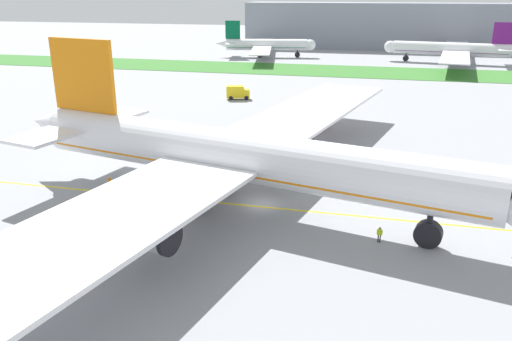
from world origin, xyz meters
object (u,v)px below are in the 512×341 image
at_px(service_truck_fuel_bowser, 307,120).
at_px(service_truck_baggage_loader, 80,99).
at_px(airliner_foreground, 234,156).
at_px(ground_crew_wingwalker_port, 380,233).
at_px(service_truck_catering_van, 238,92).
at_px(ground_crew_wingwalker_starboard, 110,181).
at_px(parked_airliner_far_centre, 453,49).
at_px(parked_airliner_far_left, 265,45).

bearing_deg(service_truck_fuel_bowser, service_truck_baggage_loader, 171.31).
relative_size(airliner_foreground, ground_crew_wingwalker_port, 62.52).
relative_size(airliner_foreground, service_truck_fuel_bowser, 19.79).
xyz_separation_m(service_truck_fuel_bowser, service_truck_catering_van, (-18.56, 21.47, 0.17)).
height_order(ground_crew_wingwalker_port, ground_crew_wingwalker_starboard, ground_crew_wingwalker_starboard).
xyz_separation_m(ground_crew_wingwalker_port, service_truck_fuel_bowser, (-12.85, 41.42, 0.47)).
relative_size(service_truck_catering_van, parked_airliner_far_centre, 0.08).
xyz_separation_m(ground_crew_wingwalker_starboard, service_truck_baggage_loader, (-29.68, 42.20, 0.39)).
bearing_deg(airliner_foreground, service_truck_fuel_bowser, 85.43).
relative_size(service_truck_baggage_loader, parked_airliner_far_left, 0.09).
distance_m(ground_crew_wingwalker_starboard, service_truck_fuel_bowser, 39.68).
height_order(parked_airliner_far_left, parked_airliner_far_centre, parked_airliner_far_centre).
relative_size(airliner_foreground, parked_airliner_far_left, 1.76).
height_order(service_truck_fuel_bowser, service_truck_catering_van, service_truck_catering_van).
bearing_deg(service_truck_baggage_loader, service_truck_catering_van, 24.77).
bearing_deg(ground_crew_wingwalker_port, ground_crew_wingwalker_starboard, 168.21).
xyz_separation_m(service_truck_fuel_bowser, parked_airliner_far_left, (-28.89, 96.55, 2.86)).
relative_size(ground_crew_wingwalker_port, parked_airliner_far_left, 0.03).
relative_size(service_truck_fuel_bowser, parked_airliner_far_centre, 0.07).
relative_size(airliner_foreground, ground_crew_wingwalker_starboard, 58.63).
distance_m(service_truck_fuel_bowser, service_truck_catering_van, 28.37).
distance_m(service_truck_baggage_loader, service_truck_catering_van, 33.40).
bearing_deg(ground_crew_wingwalker_starboard, airliner_foreground, -6.03).
distance_m(airliner_foreground, service_truck_fuel_bowser, 36.84).
relative_size(ground_crew_wingwalker_starboard, service_truck_catering_van, 0.31).
bearing_deg(service_truck_baggage_loader, service_truck_fuel_bowser, -8.69).
relative_size(ground_crew_wingwalker_port, ground_crew_wingwalker_starboard, 0.94).
bearing_deg(service_truck_baggage_loader, ground_crew_wingwalker_starboard, -54.88).
bearing_deg(ground_crew_wingwalker_starboard, service_truck_baggage_loader, 125.12).
bearing_deg(ground_crew_wingwalker_starboard, service_truck_fuel_bowser, 61.07).
height_order(ground_crew_wingwalker_port, parked_airliner_far_centre, parked_airliner_far_centre).
bearing_deg(service_truck_fuel_bowser, airliner_foreground, -94.57).
height_order(service_truck_fuel_bowser, parked_airliner_far_centre, parked_airliner_far_centre).
relative_size(service_truck_catering_van, parked_airliner_far_left, 0.10).
relative_size(parked_airliner_far_left, parked_airliner_far_centre, 0.80).
relative_size(service_truck_fuel_bowser, service_truck_catering_van, 0.92).
xyz_separation_m(airliner_foreground, service_truck_fuel_bowser, (2.91, 36.45, -4.54)).
relative_size(ground_crew_wingwalker_port, service_truck_baggage_loader, 0.31).
distance_m(ground_crew_wingwalker_starboard, service_truck_catering_van, 56.20).
xyz_separation_m(airliner_foreground, ground_crew_wingwalker_starboard, (-16.28, 1.72, -4.94)).
bearing_deg(service_truck_catering_van, parked_airliner_far_left, 97.83).
xyz_separation_m(airliner_foreground, parked_airliner_far_left, (-25.97, 133.00, -1.67)).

